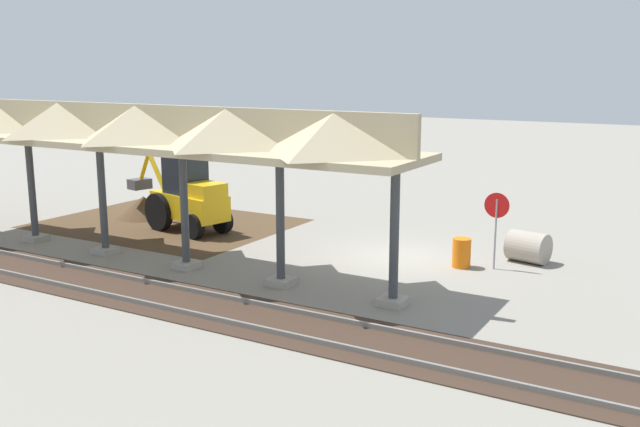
{
  "coord_description": "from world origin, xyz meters",
  "views": [
    {
      "loc": [
        -8.94,
        20.41,
        6.02
      ],
      "look_at": [
        1.76,
        1.96,
        1.6
      ],
      "focal_mm": 40.0,
      "sensor_mm": 36.0,
      "label": 1
    }
  ],
  "objects_px": {
    "traffic_barrel": "(462,253)",
    "stop_sign": "(496,214)",
    "backhoe": "(187,197)",
    "concrete_pipe": "(528,247)"
  },
  "relations": [
    {
      "from": "stop_sign",
      "to": "concrete_pipe",
      "type": "relative_size",
      "value": 1.72
    },
    {
      "from": "stop_sign",
      "to": "concrete_pipe",
      "type": "xyz_separation_m",
      "value": [
        -0.68,
        -1.31,
        -1.2
      ]
    },
    {
      "from": "backhoe",
      "to": "traffic_barrel",
      "type": "height_order",
      "value": "backhoe"
    },
    {
      "from": "traffic_barrel",
      "to": "backhoe",
      "type": "bearing_deg",
      "value": 1.94
    },
    {
      "from": "stop_sign",
      "to": "traffic_barrel",
      "type": "height_order",
      "value": "stop_sign"
    },
    {
      "from": "traffic_barrel",
      "to": "stop_sign",
      "type": "bearing_deg",
      "value": -162.21
    },
    {
      "from": "backhoe",
      "to": "concrete_pipe",
      "type": "bearing_deg",
      "value": -170.79
    },
    {
      "from": "stop_sign",
      "to": "traffic_barrel",
      "type": "relative_size",
      "value": 2.6
    },
    {
      "from": "stop_sign",
      "to": "backhoe",
      "type": "bearing_deg",
      "value": 3.28
    },
    {
      "from": "stop_sign",
      "to": "traffic_barrel",
      "type": "bearing_deg",
      "value": 17.79
    }
  ]
}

